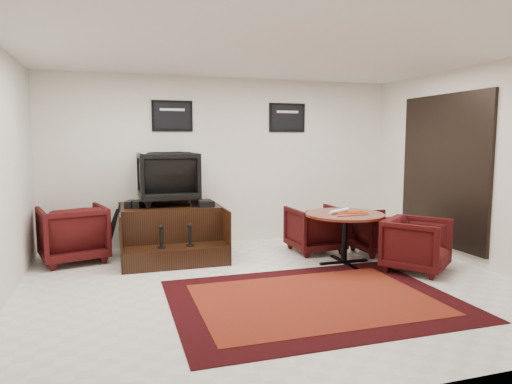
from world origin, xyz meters
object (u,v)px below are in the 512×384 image
at_px(meeting_table, 345,220).
at_px(table_chair_corner, 417,242).
at_px(armchair_side, 73,231).
at_px(table_chair_back, 315,227).
at_px(table_chair_window, 378,231).
at_px(shine_podium, 170,232).
at_px(shine_chair, 168,175).

distance_m(meeting_table, table_chair_corner, 1.01).
relative_size(armchair_side, table_chair_back, 1.14).
bearing_deg(table_chair_window, meeting_table, 113.06).
relative_size(shine_podium, table_chair_corner, 1.94).
bearing_deg(armchair_side, table_chair_corner, 142.30).
xyz_separation_m(meeting_table, table_chair_back, (-0.11, 0.76, -0.24)).
height_order(shine_chair, armchair_side, shine_chair).
bearing_deg(shine_podium, armchair_side, 178.56).
bearing_deg(armchair_side, meeting_table, 146.62).
bearing_deg(meeting_table, table_chair_back, 98.04).
distance_m(table_chair_back, table_chair_corner, 1.64).
bearing_deg(shine_podium, table_chair_window, -15.19).
distance_m(shine_chair, meeting_table, 2.76).
bearing_deg(table_chair_back, meeting_table, 95.85).
xyz_separation_m(shine_podium, armchair_side, (-1.39, 0.03, 0.10)).
xyz_separation_m(armchair_side, table_chair_back, (3.61, -0.49, -0.05)).
height_order(shine_podium, shine_chair, shine_chair).
distance_m(meeting_table, table_chair_window, 0.92).
xyz_separation_m(table_chair_window, table_chair_corner, (-0.05, -1.01, 0.04)).
xyz_separation_m(armchair_side, meeting_table, (3.72, -1.25, 0.18)).
bearing_deg(shine_podium, meeting_table, -27.70).
bearing_deg(shine_chair, table_chair_corner, 146.54).
bearing_deg(shine_chair, table_chair_window, 162.00).
xyz_separation_m(shine_podium, table_chair_corner, (3.07, -1.86, 0.04)).
relative_size(meeting_table, table_chair_window, 1.55).
bearing_deg(shine_podium, table_chair_corner, -31.19).
height_order(shine_podium, armchair_side, armchair_side).
xyz_separation_m(shine_chair, table_chair_back, (2.22, -0.61, -0.82)).
relative_size(table_chair_back, table_chair_corner, 1.01).
bearing_deg(armchair_side, shine_chair, 170.04).
bearing_deg(shine_chair, armchair_side, 4.50).
relative_size(shine_chair, table_chair_window, 1.28).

